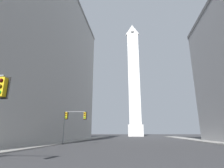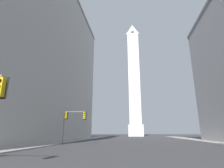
% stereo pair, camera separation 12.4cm
% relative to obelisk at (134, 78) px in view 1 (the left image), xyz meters
% --- Properties ---
extents(sidewalk_left, '(5.00, 106.37, 0.15)m').
position_rel_obelisk_xyz_m(sidewalk_left, '(-15.37, -56.73, -29.92)').
color(sidewalk_left, gray).
rests_on(sidewalk_left, ground_plane).
extents(building_left, '(26.53, 55.75, 39.43)m').
position_rel_obelisk_xyz_m(building_left, '(-29.00, -55.22, -10.27)').
color(building_left, '#B2AFAA').
rests_on(building_left, ground_plane).
extents(obelisk, '(7.37, 7.37, 62.72)m').
position_rel_obelisk_xyz_m(obelisk, '(0.00, 0.00, 0.00)').
color(obelisk, silver).
rests_on(obelisk, ground_plane).
extents(traffic_light_mid_left, '(4.13, 0.51, 5.49)m').
position_rel_obelisk_xyz_m(traffic_light_mid_left, '(-11.49, -60.50, -25.85)').
color(traffic_light_mid_left, slate).
rests_on(traffic_light_mid_left, ground_plane).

